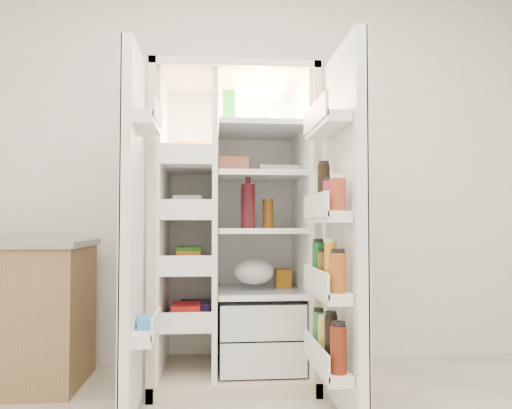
{
  "coord_description": "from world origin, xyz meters",
  "views": [
    {
      "loc": [
        -0.2,
        -1.28,
        0.92
      ],
      "look_at": [
        0.02,
        1.25,
        1.02
      ],
      "focal_mm": 34.0,
      "sensor_mm": 36.0,
      "label": 1
    }
  ],
  "objects": [
    {
      "name": "wall_back",
      "position": [
        0.0,
        2.0,
        1.35
      ],
      "size": [
        4.0,
        0.02,
        2.7
      ],
      "primitive_type": "cube",
      "color": "white",
      "rests_on": "floor"
    },
    {
      "name": "refrigerator",
      "position": [
        -0.07,
        1.65,
        0.74
      ],
      "size": [
        0.92,
        0.7,
        1.8
      ],
      "color": "beige",
      "rests_on": "floor"
    },
    {
      "name": "freezer_door",
      "position": [
        -0.58,
        1.05,
        0.89
      ],
      "size": [
        0.15,
        0.4,
        1.72
      ],
      "color": "white",
      "rests_on": "floor"
    },
    {
      "name": "fridge_door",
      "position": [
        0.4,
        0.96,
        0.87
      ],
      "size": [
        0.17,
        0.58,
        1.72
      ],
      "color": "white",
      "rests_on": "floor"
    }
  ]
}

